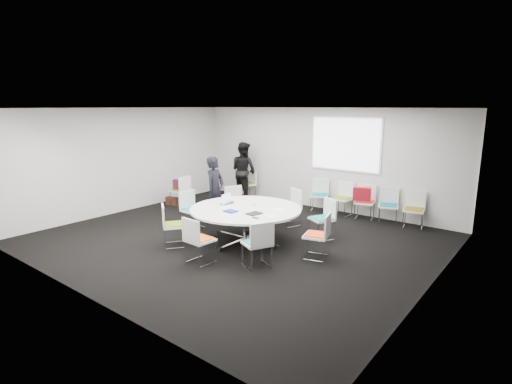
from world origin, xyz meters
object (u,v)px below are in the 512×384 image
Objects in this scene: person_main at (215,190)px; chair_ring_e at (193,217)px; chair_ring_d at (236,211)px; chair_person_back at (247,189)px; laptop at (229,203)px; maroon_bag at (180,185)px; brown_bag at (172,201)px; chair_ring_g at (200,249)px; chair_ring_c at (290,214)px; person_back at (244,171)px; chair_ring_a at (317,244)px; chair_back_a at (319,201)px; chair_spare_left at (181,196)px; chair_back_c at (364,209)px; chair_back_d at (388,212)px; chair_back_b at (342,205)px; chair_ring_b at (322,227)px; cup at (254,205)px; chair_back_e at (413,217)px; conference_table at (246,216)px; chair_ring_f at (174,233)px.

chair_ring_e is at bearing 162.49° from person_main.
chair_person_back is (-1.43, 2.19, 0.00)m from chair_ring_d.
chair_ring_e reaches higher than laptop.
chair_ring_e is 0.88m from person_main.
laptop is 0.88× the size of maroon_bag.
brown_bag is (-0.22, -0.12, -0.50)m from maroon_bag.
maroon_bag is (-2.00, 0.62, -0.21)m from person_main.
chair_ring_g reaches higher than laptop.
chair_ring_c is 3.11m from person_back.
chair_ring_d is at bearing 46.10° from chair_ring_c.
brown_bag is at bearing 63.10° from chair_ring_a.
chair_ring_g is at bearing 70.70° from chair_back_a.
chair_person_back is (0.91, 1.94, 0.00)m from chair_spare_left.
chair_back_c is at bearing 142.28° from chair_ring_e.
chair_back_b is at bearing -18.34° from chair_back_d.
chair_ring_b is 4.69m from chair_spare_left.
chair_back_a is 2.56m from chair_person_back.
chair_ring_c is 1.00× the size of chair_back_c.
chair_spare_left reaches higher than cup.
chair_ring_e is (-1.67, -1.62, 0.00)m from chair_ring_c.
chair_ring_d is at bearing 147.22° from chair_person_back.
chair_back_e is 0.50× the size of person_back.
chair_ring_c is 2.03m from chair_back_c.
chair_back_e is (2.55, 3.15, -0.28)m from conference_table.
chair_ring_e is 1.00× the size of chair_back_d.
chair_spare_left is (-3.47, 1.23, -0.28)m from conference_table.
chair_ring_g is 1.00× the size of chair_person_back.
chair_ring_d is at bearing 42.09° from chair_back_a.
chair_ring_c is 3.02m from chair_ring_g.
person_main is at bearing -17.24° from maroon_bag.
chair_ring_d is 2.44× the size of brown_bag.
chair_ring_b is (1.22, 1.14, -0.28)m from conference_table.
person_back is (-2.67, 1.47, 0.61)m from chair_ring_c.
chair_ring_d reaches higher than cup.
chair_ring_f is at bearing 74.64° from chair_ring_b.
person_back is (-1.08, 2.40, 0.06)m from person_main.
chair_ring_c reaches higher than conference_table.
chair_ring_a is 1.00× the size of chair_ring_f.
chair_back_a is 1.00× the size of chair_back_e.
chair_spare_left reaches higher than laptop.
chair_back_a is 3.98m from chair_spare_left.
chair_back_a is at bearing -40.72° from person_main.
cup is at bearing -108.17° from chair_spare_left.
chair_ring_d is 2.84m from chair_back_b.
chair_ring_d is at bearing 131.12° from chair_ring_f.
chair_spare_left is at bearing 88.85° from chair_person_back.
chair_spare_left is at bearing 160.40° from conference_table.
person_back is (-3.88, -0.17, 0.61)m from chair_back_c.
brown_bag is at bearing 1.86° from chair_back_d.
chair_ring_g is at bearing 127.49° from person_back.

